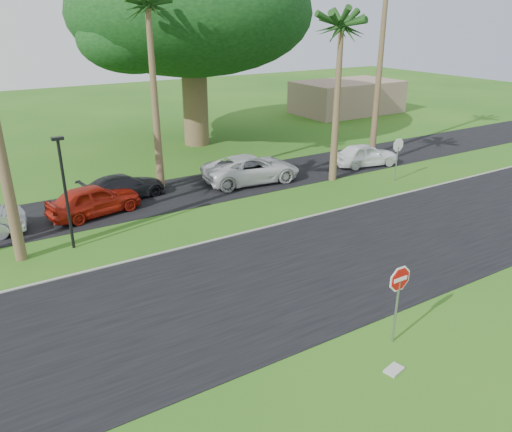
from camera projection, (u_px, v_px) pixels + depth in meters
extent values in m
plane|color=#255A16|center=(316.00, 300.00, 16.82)|extent=(120.00, 120.00, 0.00)
cube|color=black|center=(282.00, 275.00, 18.39)|extent=(120.00, 8.00, 0.02)
cube|color=black|center=(172.00, 194.00, 26.69)|extent=(120.00, 5.00, 0.02)
cube|color=gray|center=(230.00, 236.00, 21.58)|extent=(120.00, 0.12, 0.06)
cylinder|color=gray|center=(396.00, 313.00, 14.32)|extent=(0.07, 0.07, 2.00)
cylinder|color=white|center=(400.00, 279.00, 13.90)|extent=(1.05, 0.02, 1.05)
cylinder|color=red|center=(400.00, 279.00, 13.90)|extent=(0.90, 0.02, 0.90)
cube|color=white|center=(400.00, 279.00, 13.90)|extent=(0.50, 0.02, 0.12)
cylinder|color=gray|center=(396.00, 164.00, 28.58)|extent=(0.07, 0.07, 2.00)
cylinder|color=white|center=(398.00, 145.00, 28.17)|extent=(1.05, 0.02, 1.05)
cylinder|color=red|center=(398.00, 145.00, 28.17)|extent=(0.90, 0.02, 0.90)
cube|color=white|center=(398.00, 145.00, 28.17)|extent=(0.50, 0.02, 0.12)
cone|color=brown|center=(155.00, 101.00, 26.09)|extent=(0.44, 0.44, 9.50)
cone|color=brown|center=(337.00, 106.00, 27.49)|extent=(0.44, 0.44, 8.50)
cone|color=brown|center=(380.00, 64.00, 32.11)|extent=(0.44, 0.44, 12.00)
cylinder|color=brown|center=(195.00, 103.00, 35.98)|extent=(1.80, 1.80, 6.00)
ellipsoid|color=black|center=(191.00, 14.00, 33.73)|extent=(16.50, 16.50, 8.25)
cylinder|color=black|center=(66.00, 196.00, 19.77)|extent=(0.12, 0.12, 4.50)
cube|color=black|center=(57.00, 138.00, 18.90)|extent=(0.45, 0.25, 0.12)
cube|color=gray|center=(347.00, 97.00, 48.43)|extent=(10.00, 6.00, 3.00)
imported|color=#A61A0D|center=(94.00, 200.00, 23.72)|extent=(4.66, 2.61, 1.50)
imported|color=black|center=(123.00, 187.00, 25.82)|extent=(4.63, 2.41, 1.28)
imported|color=silver|center=(251.00, 169.00, 28.37)|extent=(5.83, 3.17, 1.55)
imported|color=white|center=(365.00, 155.00, 31.48)|extent=(4.40, 2.46, 1.41)
cube|color=#A2A39B|center=(394.00, 370.00, 13.48)|extent=(0.61, 0.46, 0.06)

